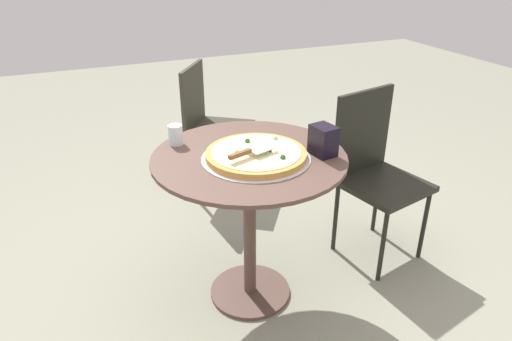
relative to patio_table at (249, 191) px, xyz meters
name	(u,v)px	position (x,y,z in m)	size (l,w,h in m)	color
ground_plane	(250,292)	(0.00, 0.00, -0.58)	(10.00, 10.00, 0.00)	gray
patio_table	(249,191)	(0.00, 0.00, 0.00)	(0.84, 0.84, 0.76)	brown
pizza_on_tray	(256,155)	(0.04, 0.02, 0.19)	(0.46, 0.46, 0.05)	silver
pizza_server	(249,151)	(0.08, -0.03, 0.23)	(0.11, 0.21, 0.02)	silver
drinking_cup	(176,135)	(-0.24, -0.26, 0.22)	(0.07, 0.07, 0.09)	white
napkin_dispenser	(323,140)	(0.11, 0.29, 0.24)	(0.11, 0.08, 0.13)	black
patio_chair_near	(210,120)	(-1.14, 0.18, -0.08)	(0.54, 0.54, 0.86)	#323125
patio_chair_far	(374,165)	(-0.10, 0.76, -0.07)	(0.47, 0.47, 0.90)	black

